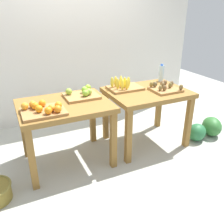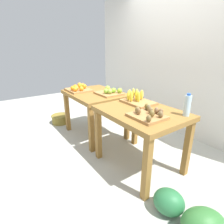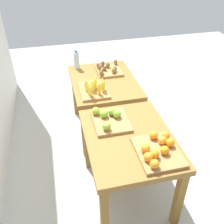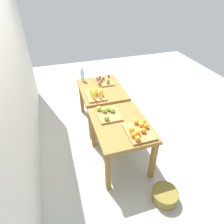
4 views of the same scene
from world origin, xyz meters
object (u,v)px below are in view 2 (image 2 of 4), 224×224
kiwi_bin (148,114)px  display_table_left (95,99)px  apple_bin (110,92)px  wicker_basket (60,119)px  orange_bin (79,89)px  watermelon_pile (188,215)px  banana_crate (137,99)px  display_table_right (141,119)px  water_bottle (187,105)px

kiwi_bin → display_table_left: bearing=175.6°
apple_bin → wicker_basket: apple_bin is taller
orange_bin → apple_bin: 0.60m
watermelon_pile → banana_crate: bearing=159.7°
display_table_right → wicker_basket: size_ratio=2.89×
watermelon_pile → wicker_basket: watermelon_pile is taller
water_bottle → wicker_basket: size_ratio=0.71×
kiwi_bin → display_table_right: bearing=153.6°
orange_bin → banana_crate: bearing=17.0°
display_table_left → water_bottle: water_bottle is taller
display_table_right → banana_crate: banana_crate is taller
display_table_left → watermelon_pile: bearing=-7.4°
banana_crate → watermelon_pile: bearing=-20.3°
apple_bin → wicker_basket: (-1.12, -0.48, -0.72)m
orange_bin → water_bottle: size_ratio=1.73×
banana_crate → water_bottle: (0.68, 0.11, 0.07)m
kiwi_bin → wicker_basket: bearing=-173.5°
kiwi_bin → watermelon_pile: bearing=-13.0°
apple_bin → watermelon_pile: bearing=-12.4°
display_table_left → kiwi_bin: bearing=-4.4°
display_table_left → orange_bin: bearing=-146.9°
banana_crate → water_bottle: water_bottle is taller
apple_bin → watermelon_pile: apple_bin is taller
water_bottle → orange_bin: bearing=-165.9°
banana_crate → wicker_basket: (-1.72, -0.52, -0.73)m
orange_bin → water_bottle: (1.80, 0.45, 0.08)m
display_table_right → banana_crate: bearing=147.6°
display_table_left → orange_bin: (-0.26, -0.17, 0.15)m
display_table_left → watermelon_pile: display_table_left is taller
apple_bin → kiwi_bin: (1.07, -0.23, -0.00)m
water_bottle → watermelon_pile: bearing=-48.1°
banana_crate → wicker_basket: bearing=-163.1°
orange_bin → apple_bin: apple_bin is taller
kiwi_bin → orange_bin: bearing=-177.5°
banana_crate → kiwi_bin: 0.55m
kiwi_bin → water_bottle: 0.44m
orange_bin → wicker_basket: size_ratio=1.22×
apple_bin → orange_bin: bearing=-150.2°
display_table_right → apple_bin: size_ratio=2.60×
display_table_left → apple_bin: size_ratio=2.60×
display_table_left → display_table_right: bearing=0.0°
display_table_left → water_bottle: bearing=10.4°
watermelon_pile → orange_bin: bearing=177.7°
orange_bin → watermelon_pile: bearing=-2.3°
apple_bin → wicker_basket: bearing=-157.0°
display_table_left → watermelon_pile: 2.11m
water_bottle → display_table_right: bearing=-145.7°
display_table_left → orange_bin: orange_bin is taller
display_table_right → wicker_basket: bearing=-170.0°
wicker_basket → display_table_right: bearing=10.0°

